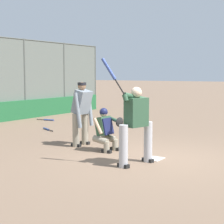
# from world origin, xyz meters

# --- Properties ---
(ground_plane) EXTENTS (160.00, 160.00, 0.00)m
(ground_plane) POSITION_xyz_m (0.00, 0.00, 0.00)
(ground_plane) COLOR #7A604C
(home_plate_marker) EXTENTS (0.43, 0.43, 0.01)m
(home_plate_marker) POSITION_xyz_m (0.00, 0.00, 0.01)
(home_plate_marker) COLOR white
(home_plate_marker) RESTS_ON ground_plane
(batter_at_plate) EXTENTS (0.93, 0.87, 2.30)m
(batter_at_plate) POSITION_xyz_m (0.71, -0.07, 0.92)
(batter_at_plate) COLOR #B7B7BC
(batter_at_plate) RESTS_ON ground_plane
(catcher_behind_plate) EXTENTS (0.58, 0.68, 1.10)m
(catcher_behind_plate) POSITION_xyz_m (-0.13, -1.40, 0.57)
(catcher_behind_plate) COLOR gray
(catcher_behind_plate) RESTS_ON ground_plane
(umpire_home) EXTENTS (0.71, 0.43, 1.74)m
(umpire_home) POSITION_xyz_m (-0.35, -2.35, 0.94)
(umpire_home) COLOR gray
(umpire_home) RESTS_ON ground_plane
(spare_bat_near_backstop) EXTENTS (0.21, 0.82, 0.07)m
(spare_bat_near_backstop) POSITION_xyz_m (-3.86, -6.87, 0.03)
(spare_bat_near_backstop) COLOR black
(spare_bat_near_backstop) RESTS_ON ground_plane
(spare_bat_by_padding) EXTENTS (0.39, 0.75, 0.07)m
(spare_bat_by_padding) POSITION_xyz_m (-1.90, -5.08, 0.03)
(spare_bat_by_padding) COLOR black
(spare_bat_by_padding) RESTS_ON ground_plane
(fielding_glove_on_dirt) EXTENTS (0.29, 0.22, 0.10)m
(fielding_glove_on_dirt) POSITION_xyz_m (-4.12, -2.88, 0.05)
(fielding_glove_on_dirt) COLOR brown
(fielding_glove_on_dirt) RESTS_ON ground_plane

